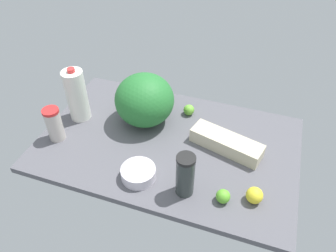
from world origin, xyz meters
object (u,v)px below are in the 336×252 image
Objects in this scene: watermelon at (145,100)px; shaker_bottle at (185,175)px; egg_carton at (226,143)px; milk_jug at (77,95)px; mixing_bowl at (138,173)px; lime_near_front at (223,196)px; lemon_loose at (254,195)px; tumbler_cup at (54,124)px; lime_beside_bowl at (189,110)px.

watermelon reaches higher than shaker_bottle.
milk_jug is (-75.09, -1.36, 10.07)cm from egg_carton.
egg_carton is 2.26× the size of mixing_bowl.
lemon_loose is (11.55, 4.07, 0.51)cm from lime_near_front.
tumbler_cup is at bearing -97.74° from milk_jug.
lemon_loose reaches higher than lime_near_front.
milk_jug is 5.12× the size of lime_beside_bowl.
tumbler_cup is at bearing -143.63° from watermelon.
tumbler_cup reaches higher than egg_carton.
lime_beside_bowl is (8.20, 47.42, 0.26)cm from mixing_bowl.
lime_near_front is 12.25cm from lemon_loose.
egg_carton is 42.63cm from mixing_bowl.
lime_beside_bowl is at bearing 104.28° from shaker_bottle.
lemon_loose is at bearing 9.30° from shaker_bottle.
tumbler_cup reaches higher than lime_near_front.
lemon_loose is (91.30, -23.76, -10.17)cm from milk_jug.
lime_near_front is at bearing -0.57° from mixing_bowl.
egg_carton reaches higher than lemon_loose.
milk_jug is at bearing 147.85° from mixing_bowl.
watermelon is 4.29× the size of lemon_loose.
watermelon is 1.45× the size of shaker_bottle.
milk_jug is 4.26× the size of lemon_loose.
lime_near_front is (15.60, 0.37, -7.15)cm from shaker_bottle.
watermelon is 1.69× the size of tumbler_cup.
egg_carton is 5.84× the size of lime_near_front.
tumbler_cup is at bearing 167.90° from mixing_bowl.
milk_jug reaches higher than shaker_bottle.
tumbler_cup is 94.04cm from lemon_loose.
shaker_bottle is (31.63, -36.32, -2.83)cm from watermelon.
lime_beside_bowl is at bearing 132.04° from lemon_loose.
watermelon reaches higher than tumbler_cup.
shaker_bottle reaches higher than egg_carton.
watermelon is at bearing -173.96° from egg_carton.
egg_carton is at bearing 69.70° from shaker_bottle.
mixing_bowl is at bearing -72.57° from watermelon.
tumbler_cup is (-77.48, -18.95, 5.09)cm from egg_carton.
watermelon is (-42.56, 6.77, 9.37)cm from egg_carton.
mixing_bowl is at bearing -12.10° from tumbler_cup.
mixing_bowl is 0.87× the size of tumbler_cup.
lime_near_front reaches higher than lime_beside_bowl.
lime_beside_bowl reaches higher than mixing_bowl.
lemon_loose is (16.21, -25.12, -0.10)cm from egg_carton.
milk_jug is (-32.52, -8.13, 0.70)cm from watermelon.
milk_jug is 1.68× the size of tumbler_cup.
milk_jug is at bearing -158.97° from lime_beside_bowl.
mixing_bowl is 48.12cm from lime_beside_bowl.
tumbler_cup is at bearing 172.90° from lime_near_front.
milk_jug reaches higher than lime_near_front.
lemon_loose is at bearing -14.58° from milk_jug.
milk_jug is 1.94× the size of mixing_bowl.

